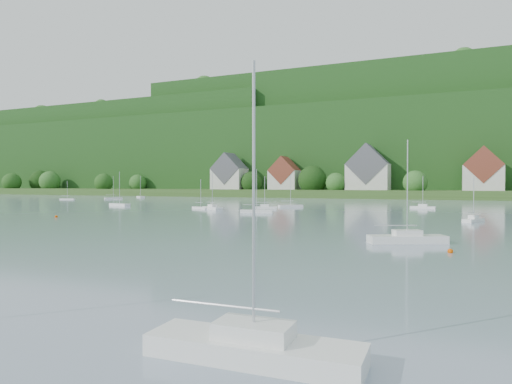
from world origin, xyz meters
TOP-DOWN VIEW (x-y plane):
  - far_shore_strip at (0.00, 200.00)m, footprint 600.00×60.00m
  - forested_ridge at (0.39, 268.57)m, footprint 620.00×181.22m
  - village_building_0 at (-55.00, 187.00)m, footprint 14.00×10.40m
  - village_building_1 at (-30.00, 189.00)m, footprint 12.00×9.36m
  - village_building_2 at (5.00, 188.00)m, footprint 16.00×11.44m
  - village_building_3 at (45.00, 186.00)m, footprint 13.00×10.40m
  - near_sailboat_3 at (31.99, 49.92)m, footprint 7.01×4.70m
  - near_sailboat_4 at (30.35, 19.42)m, footprint 6.69×2.05m
  - mooring_buoy_2 at (35.60, 45.08)m, footprint 0.42×0.42m
  - mooring_buoy_3 at (-22.02, 60.74)m, footprint 0.45×0.45m
  - far_sailboat_cluster at (15.25, 115.06)m, footprint 197.46×79.16m

SIDE VIEW (x-z plane):
  - mooring_buoy_2 at x=35.60m, z-range -0.21..0.21m
  - mooring_buoy_3 at x=-22.02m, z-range -0.22..0.22m
  - far_sailboat_cluster at x=15.25m, z-range -3.90..4.63m
  - near_sailboat_4 at x=30.35m, z-range -4.02..4.94m
  - near_sailboat_3 at x=31.99m, z-range -4.16..5.10m
  - far_shore_strip at x=0.00m, z-range 0.00..3.00m
  - village_building_1 at x=-30.00m, z-range 1.75..15.75m
  - village_building_3 at x=45.00m, z-range 1.68..17.18m
  - village_building_0 at x=-55.00m, z-range 1.51..17.51m
  - village_building_2 at x=5.00m, z-range 1.27..19.27m
  - forested_ridge at x=0.39m, z-range -12.06..57.83m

